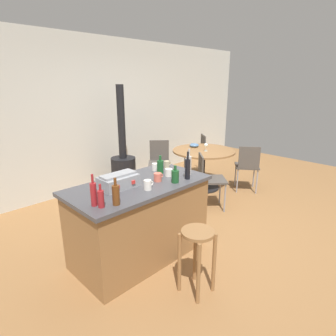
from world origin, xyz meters
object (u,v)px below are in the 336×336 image
wooden_stool (197,249)px  bottle_4 (160,166)px  kitchen_island (140,220)px  bottle_5 (116,195)px  cup_3 (167,164)px  folding_chair_left (159,160)px  serving_bowl (194,145)px  wine_glass (206,145)px  wood_stove (124,166)px  folding_chair_far (197,151)px  cup_0 (169,172)px  folding_chair_right (208,177)px  folding_chair_near (248,164)px  bottle_1 (188,168)px  dining_table (203,159)px  cup_2 (155,167)px  bottle_6 (101,198)px  bottle_0 (175,176)px  bottle_2 (94,194)px  bottle_3 (189,165)px  cup_4 (148,185)px  cup_1 (158,177)px

wooden_stool → bottle_4: size_ratio=2.98×
kitchen_island → wooden_stool: (-0.01, -0.83, 0.01)m
bottle_5 → cup_3: bottle_5 is taller
folding_chair_left → bottle_5: bearing=-141.2°
serving_bowl → bottle_5: bearing=-153.0°
folding_chair_left → wine_glass: folding_chair_left is taller
wood_stove → serving_bowl: bearing=-28.7°
folding_chair_far → cup_0: bearing=-147.7°
cup_0 → kitchen_island: bearing=172.3°
folding_chair_right → bottle_5: (-2.05, -0.53, 0.46)m
wine_glass → folding_chair_near: bearing=-52.2°
cup_0 → wine_glass: 1.95m
folding_chair_right → bottle_1: (-1.08, -0.51, 0.49)m
dining_table → cup_2: 1.91m
kitchen_island → wood_stove: (1.08, 1.78, 0.02)m
kitchen_island → cup_0: size_ratio=12.86×
folding_chair_right → bottle_4: 1.25m
serving_bowl → folding_chair_right: bearing=-128.9°
bottle_6 → wine_glass: (2.78, 1.00, -0.13)m
kitchen_island → bottle_0: size_ratio=8.12×
folding_chair_left → cup_3: size_ratio=8.24×
bottle_2 → bottle_3: 1.24m
kitchen_island → folding_chair_right: (1.56, 0.24, 0.07)m
cup_0 → cup_3: cup_3 is taller
bottle_6 → cup_3: bottle_6 is taller
dining_table → bottle_2: (-2.84, -1.00, 0.43)m
bottle_6 → wood_stove: bearing=49.9°
kitchen_island → bottle_5: bearing=-149.8°
folding_chair_left → bottle_1: bearing=-124.5°
cup_0 → bottle_0: bearing=-117.9°
folding_chair_right → cup_4: bearing=-164.5°
bottle_1 → cup_0: bearing=109.0°
dining_table → cup_0: cup_0 is taller
kitchen_island → wood_stove: wood_stove is taller
dining_table → cup_0: 2.04m
kitchen_island → cup_1: size_ratio=12.60×
kitchen_island → wood_stove: size_ratio=0.82×
wooden_stool → folding_chair_left: 2.82m
cup_1 → wine_glass: size_ratio=0.85×
bottle_2 → cup_1: (0.83, 0.07, -0.07)m
wooden_stool → wine_glass: 2.72m
cup_3 → folding_chair_far: bearing=30.2°
folding_chair_far → folding_chair_left: 1.12m
bottle_0 → cup_2: bottle_0 is taller
bottle_2 → bottle_4: size_ratio=1.35×
wood_stove → serving_bowl: wood_stove is taller
folding_chair_near → bottle_3: (-2.02, -0.35, 0.49)m
bottle_1 → bottle_2: size_ratio=1.08×
wooden_stool → bottle_4: bottle_4 is taller
folding_chair_left → bottle_0: bearing=-128.7°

